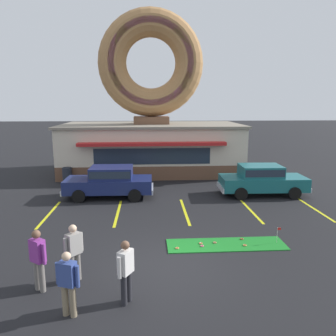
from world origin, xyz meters
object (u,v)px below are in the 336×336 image
(putting_flag_pin, at_px, (278,231))
(pedestrian_hooded_kid, at_px, (68,281))
(car_navy, at_px, (110,181))
(pedestrian_blue_sweater_man, at_px, (38,258))
(pedestrian_leather_jacket_man, at_px, (74,250))
(car_teal, at_px, (262,179))
(trash_bin, at_px, (67,175))
(golf_ball, at_px, (200,243))
(pedestrian_clipboard_woman, at_px, (126,269))

(putting_flag_pin, xyz_separation_m, pedestrian_hooded_kid, (-6.31, -3.55, 0.42))
(car_navy, distance_m, pedestrian_hooded_kid, 9.66)
(pedestrian_blue_sweater_man, xyz_separation_m, pedestrian_leather_jacket_man, (0.81, 0.41, -0.02))
(car_teal, relative_size, trash_bin, 4.72)
(pedestrian_hooded_kid, xyz_separation_m, pedestrian_leather_jacket_man, (-0.19, 1.51, 0.04))
(golf_ball, height_order, pedestrian_blue_sweater_man, pedestrian_blue_sweater_man)
(putting_flag_pin, distance_m, pedestrian_leather_jacket_man, 6.83)
(car_teal, height_order, pedestrian_leather_jacket_man, pedestrian_leather_jacket_man)
(golf_ball, bearing_deg, pedestrian_hooded_kid, -134.75)
(golf_ball, distance_m, pedestrian_leather_jacket_man, 4.44)
(golf_ball, distance_m, putting_flag_pin, 2.72)
(pedestrian_blue_sweater_man, height_order, trash_bin, pedestrian_blue_sweater_man)
(car_navy, bearing_deg, car_teal, -0.59)
(golf_ball, xyz_separation_m, trash_bin, (-6.66, 9.16, 0.45))
(golf_ball, height_order, pedestrian_clipboard_woman, pedestrian_clipboard_woman)
(pedestrian_leather_jacket_man, height_order, trash_bin, pedestrian_leather_jacket_man)
(pedestrian_hooded_kid, height_order, pedestrian_leather_jacket_man, pedestrian_leather_jacket_man)
(car_teal, height_order, pedestrian_clipboard_woman, pedestrian_clipboard_woman)
(putting_flag_pin, bearing_deg, pedestrian_clipboard_woman, -148.07)
(golf_ball, xyz_separation_m, pedestrian_hooded_kid, (-3.61, -3.65, 0.81))
(car_navy, distance_m, pedestrian_blue_sweater_man, 8.61)
(putting_flag_pin, bearing_deg, car_navy, 136.53)
(car_navy, bearing_deg, putting_flag_pin, -43.47)
(trash_bin, bearing_deg, pedestrian_hooded_kid, -76.63)
(trash_bin, bearing_deg, pedestrian_clipboard_woman, -70.80)
(car_teal, distance_m, trash_bin, 11.33)
(putting_flag_pin, xyz_separation_m, trash_bin, (-9.35, 9.25, 0.06))
(putting_flag_pin, xyz_separation_m, car_navy, (-6.44, 6.11, 0.43))
(car_teal, distance_m, pedestrian_leather_jacket_man, 11.37)
(pedestrian_blue_sweater_man, distance_m, pedestrian_leather_jacket_man, 0.91)
(car_navy, bearing_deg, pedestrian_leather_jacket_man, -90.41)
(putting_flag_pin, height_order, pedestrian_clipboard_woman, pedestrian_clipboard_woman)
(golf_ball, bearing_deg, trash_bin, 126.02)
(pedestrian_clipboard_woman, bearing_deg, pedestrian_hooded_kid, -161.89)
(putting_flag_pin, xyz_separation_m, pedestrian_blue_sweater_man, (-7.31, -2.46, 0.48))
(golf_ball, bearing_deg, car_navy, 121.92)
(trash_bin, bearing_deg, putting_flag_pin, -44.68)
(car_teal, height_order, pedestrian_hooded_kid, car_teal)
(car_teal, bearing_deg, pedestrian_blue_sweater_man, -136.13)
(car_teal, xyz_separation_m, pedestrian_leather_jacket_man, (-8.01, -8.07, 0.03))
(golf_ball, height_order, trash_bin, trash_bin)
(pedestrian_clipboard_woman, height_order, trash_bin, pedestrian_clipboard_woman)
(car_teal, distance_m, pedestrian_clipboard_woman, 11.26)
(pedestrian_hooded_kid, height_order, pedestrian_clipboard_woman, pedestrian_clipboard_woman)
(putting_flag_pin, xyz_separation_m, pedestrian_clipboard_woman, (-5.04, -3.14, 0.45))
(pedestrian_clipboard_woman, bearing_deg, car_teal, 54.45)
(pedestrian_hooded_kid, height_order, trash_bin, pedestrian_hooded_kid)
(putting_flag_pin, distance_m, pedestrian_blue_sweater_man, 7.73)
(car_teal, relative_size, pedestrian_blue_sweater_man, 2.77)
(putting_flag_pin, relative_size, pedestrian_blue_sweater_man, 0.33)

